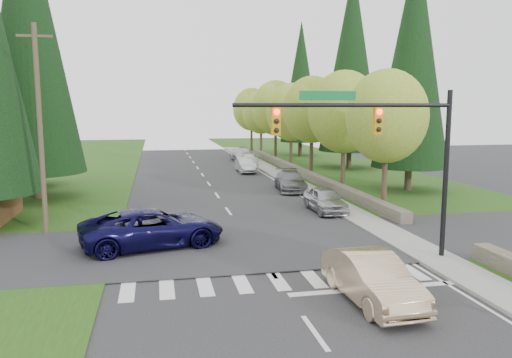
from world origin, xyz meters
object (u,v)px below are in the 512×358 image
object	(u,v)px
parked_car_b	(290,181)
parked_car_d	(249,160)
sedan_champagne	(372,278)
suv_navy	(153,228)
parked_car_a	(325,200)
parked_car_e	(242,154)
parked_car_c	(246,165)

from	to	relation	value
parked_car_b	parked_car_d	world-z (taller)	parked_car_b
sedan_champagne	parked_car_d	xyz separation A→B (m)	(2.99, 37.20, -0.08)
suv_navy	parked_car_a	xyz separation A→B (m)	(9.96, 5.69, -0.14)
parked_car_d	parked_car_a	bearing A→B (deg)	-83.95
parked_car_b	parked_car_e	xyz separation A→B (m)	(0.00, 21.00, 0.06)
suv_navy	parked_car_d	bearing A→B (deg)	-32.24
sedan_champagne	parked_car_c	size ratio (longest dim) A/B	1.11
sedan_champagne	parked_car_a	size ratio (longest dim) A/B	1.09
parked_car_c	parked_car_e	distance (m)	10.09
suv_navy	parked_car_b	world-z (taller)	suv_navy
parked_car_c	suv_navy	bearing A→B (deg)	-109.29
parked_car_d	parked_car_e	bearing A→B (deg)	93.87
parked_car_b	parked_car_d	xyz separation A→B (m)	(-0.16, 15.97, -0.03)
parked_car_b	parked_car_e	distance (m)	21.00
parked_car_e	parked_car_d	bearing A→B (deg)	-92.64
parked_car_e	parked_car_c	bearing A→B (deg)	-98.82
sedan_champagne	parked_car_e	xyz separation A→B (m)	(3.15, 42.23, 0.01)
parked_car_a	parked_car_c	size ratio (longest dim) A/B	1.02
parked_car_b	parked_car_c	world-z (taller)	parked_car_b
parked_car_c	parked_car_d	xyz separation A→B (m)	(1.24, 4.96, -0.00)
parked_car_a	parked_car_b	size ratio (longest dim) A/B	0.86
parked_car_c	sedan_champagne	bearing A→B (deg)	-93.11
parked_car_a	parked_car_b	bearing A→B (deg)	89.83
parked_car_d	parked_car_b	bearing A→B (deg)	-83.76
sedan_champagne	suv_navy	xyz separation A→B (m)	(-6.82, 7.76, 0.10)
suv_navy	sedan_champagne	bearing A→B (deg)	-152.53
parked_car_b	parked_car_c	bearing A→B (deg)	104.31
parked_car_b	suv_navy	bearing A→B (deg)	-119.43
parked_car_c	parked_car_d	bearing A→B (deg)	75.94
parked_car_b	parked_car_e	bearing A→B (deg)	97.06
parked_car_c	parked_car_e	xyz separation A→B (m)	(1.40, 9.99, 0.09)
sedan_champagne	parked_car_c	world-z (taller)	sedan_champagne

